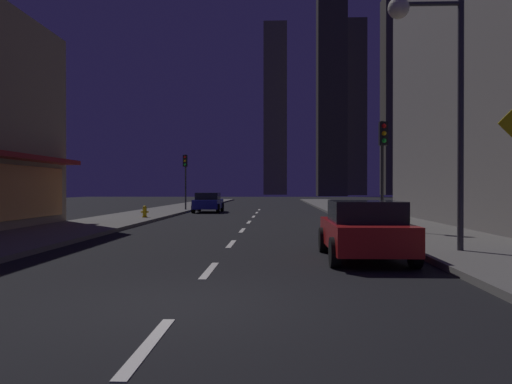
% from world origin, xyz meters
% --- Properties ---
extents(ground_plane, '(78.00, 136.00, 0.10)m').
position_xyz_m(ground_plane, '(0.00, 32.00, -0.05)').
color(ground_plane, black).
extents(sidewalk_right, '(4.00, 76.00, 0.15)m').
position_xyz_m(sidewalk_right, '(7.00, 32.00, 0.07)').
color(sidewalk_right, '#605E59').
rests_on(sidewalk_right, ground).
extents(sidewalk_left, '(4.00, 76.00, 0.15)m').
position_xyz_m(sidewalk_left, '(-7.00, 32.00, 0.07)').
color(sidewalk_left, '#605E59').
rests_on(sidewalk_left, ground).
extents(lane_marking_center, '(0.16, 38.60, 0.01)m').
position_xyz_m(lane_marking_center, '(0.00, 16.20, 0.01)').
color(lane_marking_center, silver).
rests_on(lane_marking_center, ground).
extents(skyscraper_distant_tall, '(6.60, 7.25, 48.89)m').
position_xyz_m(skyscraper_distant_tall, '(1.04, 139.80, 24.45)').
color(skyscraper_distant_tall, '#65604C').
rests_on(skyscraper_distant_tall, ground).
extents(skyscraper_distant_mid, '(6.59, 6.57, 49.06)m').
position_xyz_m(skyscraper_distant_mid, '(14.04, 110.80, 24.53)').
color(skyscraper_distant_mid, '#3A372C').
rests_on(skyscraper_distant_mid, ground).
extents(skyscraper_distant_short, '(6.23, 5.15, 45.95)m').
position_xyz_m(skyscraper_distant_short, '(21.71, 128.03, 22.97)').
color(skyscraper_distant_short, '#464234').
rests_on(skyscraper_distant_short, ground).
extents(skyscraper_distant_slender, '(8.02, 7.99, 53.80)m').
position_xyz_m(skyscraper_distant_slender, '(34.36, 133.09, 26.90)').
color(skyscraper_distant_slender, '#484436').
rests_on(skyscraper_distant_slender, ground).
extents(car_parked_near, '(1.98, 4.24, 1.45)m').
position_xyz_m(car_parked_near, '(3.60, 5.08, 0.74)').
color(car_parked_near, '#B21919').
rests_on(car_parked_near, ground).
extents(car_parked_far, '(1.98, 4.24, 1.45)m').
position_xyz_m(car_parked_far, '(-3.60, 29.81, 0.74)').
color(car_parked_far, navy).
rests_on(car_parked_far, ground).
extents(fire_hydrant_far_left, '(0.42, 0.30, 0.65)m').
position_xyz_m(fire_hydrant_far_left, '(-5.90, 20.51, 0.45)').
color(fire_hydrant_far_left, gold).
rests_on(fire_hydrant_far_left, sidewalk_left).
extents(traffic_light_near_right, '(0.32, 0.48, 4.20)m').
position_xyz_m(traffic_light_near_right, '(5.50, 12.12, 3.19)').
color(traffic_light_near_right, '#2D2D2D').
rests_on(traffic_light_near_right, sidewalk_right).
extents(traffic_light_far_left, '(0.32, 0.48, 4.20)m').
position_xyz_m(traffic_light_far_left, '(-5.50, 30.95, 3.19)').
color(traffic_light_far_left, '#2D2D2D').
rests_on(traffic_light_far_left, sidewalk_left).
extents(street_lamp_right, '(1.96, 0.56, 6.58)m').
position_xyz_m(street_lamp_right, '(5.38, 5.82, 5.07)').
color(street_lamp_right, '#38383D').
rests_on(street_lamp_right, sidewalk_right).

